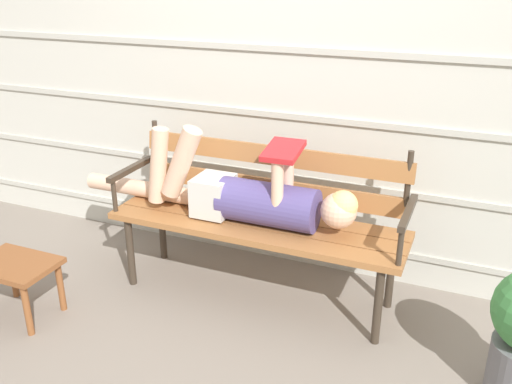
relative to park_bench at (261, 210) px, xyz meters
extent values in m
plane|color=gray|center=(0.00, -0.26, -0.51)|extent=(12.00, 12.00, 0.00)
cube|color=beige|center=(0.00, 0.43, 0.64)|extent=(5.04, 0.06, 2.31)
cube|color=#B7B7AD|center=(0.00, 0.40, -0.32)|extent=(5.04, 0.02, 0.04)
cube|color=#B7B7AD|center=(0.00, 0.40, 0.06)|extent=(5.04, 0.02, 0.04)
cube|color=#B7B7AD|center=(0.00, 0.40, 0.45)|extent=(5.04, 0.02, 0.04)
cube|color=#B7B7AD|center=(0.00, 0.40, 0.84)|extent=(5.04, 0.02, 0.04)
cube|color=#9E6638|center=(0.00, -0.22, -0.06)|extent=(1.67, 0.14, 0.04)
cube|color=#9E6638|center=(0.00, -0.07, -0.06)|extent=(1.67, 0.14, 0.04)
cube|color=#9E6638|center=(0.00, 0.08, -0.06)|extent=(1.67, 0.14, 0.04)
cube|color=#9E6638|center=(0.00, 0.16, 0.08)|extent=(1.60, 0.05, 0.11)
cube|color=#9E6638|center=(0.00, 0.16, 0.28)|extent=(1.60, 0.05, 0.11)
cylinder|color=#382D23|center=(-0.77, 0.16, 0.18)|extent=(0.03, 0.03, 0.44)
cylinder|color=#382D23|center=(0.77, 0.16, 0.18)|extent=(0.03, 0.03, 0.44)
cylinder|color=#382D23|center=(-0.73, -0.25, -0.30)|extent=(0.04, 0.04, 0.43)
cylinder|color=#382D23|center=(0.73, -0.25, -0.30)|extent=(0.04, 0.04, 0.43)
cylinder|color=#382D23|center=(-0.73, 0.11, -0.30)|extent=(0.04, 0.04, 0.43)
cylinder|color=#382D23|center=(0.73, 0.11, -0.30)|extent=(0.04, 0.04, 0.43)
cube|color=#382D23|center=(-0.81, -0.07, 0.16)|extent=(0.04, 0.43, 0.03)
cylinder|color=#382D23|center=(-0.81, -0.25, 0.06)|extent=(0.03, 0.03, 0.20)
cube|color=#382D23|center=(0.81, -0.07, 0.16)|extent=(0.04, 0.43, 0.03)
cylinder|color=#382D23|center=(0.81, -0.25, 0.06)|extent=(0.03, 0.03, 0.20)
cylinder|color=#514784|center=(0.07, -0.07, 0.08)|extent=(0.54, 0.24, 0.24)
cube|color=silver|center=(-0.26, -0.07, 0.08)|extent=(0.20, 0.23, 0.22)
sphere|color=beige|center=(0.46, -0.07, 0.11)|extent=(0.19, 0.19, 0.19)
sphere|color=#E0C67A|center=(0.48, -0.07, 0.14)|extent=(0.16, 0.16, 0.16)
cylinder|color=beige|center=(-0.42, -0.13, 0.27)|extent=(0.27, 0.11, 0.43)
cylinder|color=beige|center=(-0.57, -0.13, 0.23)|extent=(0.15, 0.09, 0.45)
cylinder|color=beige|center=(-0.75, -0.01, 0.01)|extent=(0.82, 0.10, 0.10)
cylinder|color=beige|center=(0.15, -0.15, 0.23)|extent=(0.06, 0.06, 0.30)
cylinder|color=beige|center=(0.15, 0.01, 0.23)|extent=(0.06, 0.06, 0.30)
cube|color=red|center=(0.15, -0.07, 0.39)|extent=(0.19, 0.26, 0.07)
cube|color=brown|center=(-1.11, -0.75, -0.20)|extent=(0.43, 0.31, 0.03)
cylinder|color=brown|center=(-0.94, -0.88, -0.37)|extent=(0.04, 0.04, 0.30)
cylinder|color=brown|center=(-1.28, -0.63, -0.37)|extent=(0.04, 0.04, 0.30)
cylinder|color=brown|center=(-0.94, -0.63, -0.37)|extent=(0.04, 0.04, 0.30)
camera|label=1|loc=(1.08, -2.64, 1.27)|focal=38.94mm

